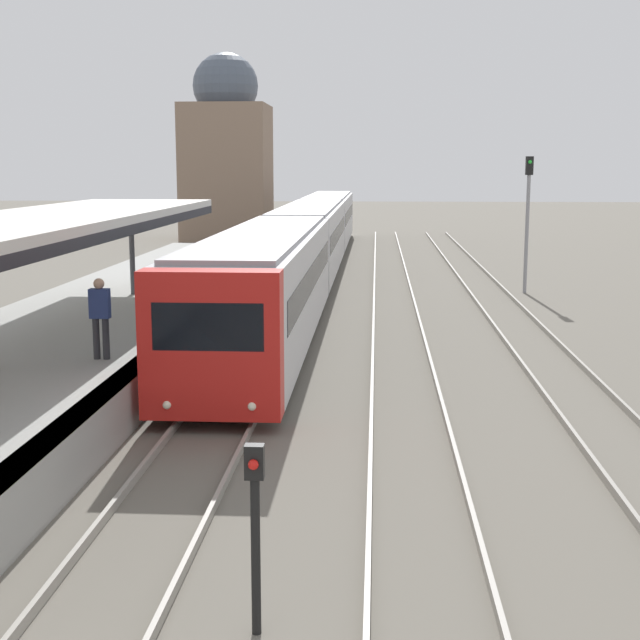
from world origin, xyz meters
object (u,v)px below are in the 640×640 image
object	(u,v)px
train_near	(309,237)
signal_mast_far	(528,208)
person_on_platform	(100,313)
signal_post_near	(255,520)

from	to	relation	value
train_near	signal_mast_far	xyz separation A→B (m)	(8.78, -4.81, 1.54)
train_near	person_on_platform	bearing A→B (deg)	-96.66
signal_post_near	signal_mast_far	bearing A→B (deg)	74.98
signal_post_near	person_on_platform	bearing A→B (deg)	116.25
person_on_platform	train_near	world-z (taller)	train_near
person_on_platform	signal_mast_far	size ratio (longest dim) A/B	0.32
train_near	signal_post_near	xyz separation A→B (m)	(1.79, -30.90, -0.47)
train_near	signal_mast_far	size ratio (longest dim) A/B	9.16
person_on_platform	signal_mast_far	distance (m)	20.69
signal_mast_far	signal_post_near	bearing A→B (deg)	-105.02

